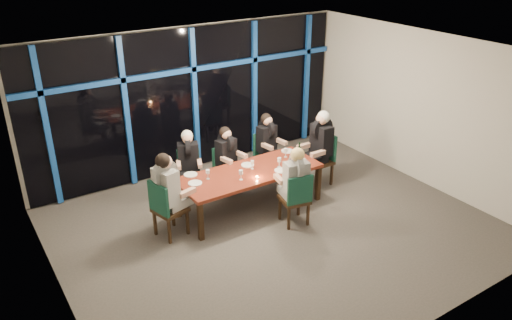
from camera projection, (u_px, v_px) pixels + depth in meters
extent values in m
plane|color=#534D49|center=(275.00, 227.00, 8.63)|extent=(7.00, 7.00, 0.00)
cube|color=beige|center=(192.00, 99.00, 10.28)|extent=(7.00, 0.04, 3.00)
cube|color=beige|center=(427.00, 235.00, 5.72)|extent=(7.00, 0.04, 3.00)
cube|color=beige|center=(49.00, 208.00, 6.27)|extent=(0.04, 6.00, 3.00)
cube|color=beige|center=(423.00, 109.00, 9.74)|extent=(0.04, 6.00, 3.00)
cube|color=white|center=(278.00, 55.00, 7.37)|extent=(7.00, 6.00, 0.04)
cube|color=black|center=(194.00, 100.00, 10.23)|extent=(6.86, 0.04, 2.94)
cube|color=navy|center=(47.00, 129.00, 8.76)|extent=(0.10, 0.10, 2.94)
cube|color=navy|center=(126.00, 114.00, 9.48)|extent=(0.10, 0.10, 2.94)
cube|color=navy|center=(195.00, 101.00, 10.20)|extent=(0.10, 0.10, 2.94)
cube|color=navy|center=(254.00, 89.00, 10.91)|extent=(0.10, 0.10, 2.94)
cube|color=navy|center=(306.00, 79.00, 11.63)|extent=(0.10, 0.10, 2.94)
cube|color=navy|center=(193.00, 69.00, 9.92)|extent=(6.86, 0.10, 0.10)
cube|color=#FF2D14|center=(232.00, 59.00, 10.74)|extent=(0.60, 0.05, 0.35)
cube|color=maroon|center=(250.00, 173.00, 8.94)|extent=(2.60, 1.00, 0.06)
cube|color=black|center=(201.00, 222.00, 8.15)|extent=(0.08, 0.08, 0.69)
cube|color=black|center=(318.00, 183.00, 9.38)|extent=(0.08, 0.08, 0.69)
cube|color=black|center=(178.00, 199.00, 8.81)|extent=(0.08, 0.08, 0.69)
cube|color=black|center=(290.00, 166.00, 10.04)|extent=(0.08, 0.08, 0.69)
cube|color=black|center=(190.00, 177.00, 9.43)|extent=(0.56, 0.56, 0.06)
cube|color=#174A38|center=(188.00, 161.00, 9.49)|extent=(0.41, 0.21, 0.48)
cube|color=black|center=(182.00, 193.00, 9.34)|extent=(0.05, 0.05, 0.40)
cube|color=black|center=(200.00, 191.00, 9.40)|extent=(0.05, 0.05, 0.40)
cube|color=black|center=(181.00, 184.00, 9.65)|extent=(0.05, 0.05, 0.40)
cube|color=black|center=(199.00, 183.00, 9.70)|extent=(0.05, 0.05, 0.40)
cube|color=black|center=(228.00, 172.00, 9.65)|extent=(0.49, 0.49, 0.06)
cube|color=#174A38|center=(221.00, 157.00, 9.67)|extent=(0.42, 0.13, 0.47)
cube|color=black|center=(227.00, 188.00, 9.53)|extent=(0.04, 0.04, 0.39)
cube|color=black|center=(240.00, 182.00, 9.74)|extent=(0.04, 0.04, 0.39)
cube|color=black|center=(216.00, 182.00, 9.75)|extent=(0.04, 0.04, 0.39)
cube|color=black|center=(229.00, 176.00, 9.96)|extent=(0.04, 0.04, 0.39)
cube|color=black|center=(268.00, 157.00, 10.24)|extent=(0.49, 0.49, 0.06)
cube|color=#174A38|center=(262.00, 143.00, 10.26)|extent=(0.43, 0.11, 0.48)
cube|color=black|center=(267.00, 173.00, 10.11)|extent=(0.04, 0.04, 0.40)
cube|color=black|center=(279.00, 168.00, 10.32)|extent=(0.04, 0.04, 0.40)
cube|color=black|center=(256.00, 167.00, 10.35)|extent=(0.04, 0.04, 0.40)
cube|color=black|center=(268.00, 162.00, 10.55)|extent=(0.04, 0.04, 0.40)
cube|color=black|center=(170.00, 210.00, 8.24)|extent=(0.58, 0.58, 0.06)
cube|color=#174A38|center=(158.00, 199.00, 7.97)|extent=(0.17, 0.48, 0.53)
cube|color=black|center=(188.00, 222.00, 8.35)|extent=(0.05, 0.05, 0.45)
cube|color=black|center=(173.00, 214.00, 8.59)|extent=(0.05, 0.05, 0.45)
cube|color=black|center=(169.00, 232.00, 8.10)|extent=(0.05, 0.05, 0.45)
cube|color=black|center=(155.00, 223.00, 8.33)|extent=(0.05, 0.05, 0.45)
cube|color=black|center=(318.00, 162.00, 9.92)|extent=(0.49, 0.49, 0.06)
cube|color=#174A38|center=(328.00, 146.00, 9.91)|extent=(0.06, 0.49, 0.54)
cube|color=black|center=(304.00, 172.00, 10.08)|extent=(0.04, 0.04, 0.45)
cube|color=black|center=(317.00, 179.00, 9.79)|extent=(0.04, 0.04, 0.45)
cube|color=black|center=(319.00, 167.00, 10.27)|extent=(0.04, 0.04, 0.45)
cube|color=black|center=(332.00, 174.00, 9.98)|extent=(0.04, 0.04, 0.45)
cube|color=black|center=(294.00, 199.00, 8.59)|extent=(0.54, 0.54, 0.06)
cube|color=#174A38|center=(300.00, 191.00, 8.31)|extent=(0.46, 0.14, 0.51)
cube|color=black|center=(298.00, 205.00, 8.91)|extent=(0.05, 0.05, 0.43)
cube|color=black|center=(280.00, 209.00, 8.79)|extent=(0.05, 0.05, 0.43)
cube|color=black|center=(308.00, 214.00, 8.61)|extent=(0.05, 0.05, 0.43)
cube|color=black|center=(289.00, 219.00, 8.48)|extent=(0.05, 0.05, 0.43)
cube|color=black|center=(190.00, 175.00, 9.28)|extent=(0.47, 0.50, 0.13)
cube|color=black|center=(188.00, 157.00, 9.29)|extent=(0.44, 0.36, 0.53)
cylinder|color=black|center=(188.00, 146.00, 9.20)|extent=(0.24, 0.41, 0.40)
sphere|color=tan|center=(187.00, 138.00, 9.11)|extent=(0.20, 0.20, 0.20)
sphere|color=silver|center=(187.00, 136.00, 9.13)|extent=(0.22, 0.22, 0.22)
cube|color=tan|center=(179.00, 165.00, 9.07)|extent=(0.18, 0.29, 0.08)
cube|color=tan|center=(200.00, 163.00, 9.14)|extent=(0.18, 0.29, 0.08)
cube|color=black|center=(232.00, 169.00, 9.54)|extent=(0.41, 0.45, 0.13)
cube|color=black|center=(226.00, 152.00, 9.51)|extent=(0.41, 0.29, 0.53)
cylinder|color=black|center=(226.00, 142.00, 9.42)|extent=(0.17, 0.40, 0.39)
sphere|color=tan|center=(226.00, 134.00, 9.34)|extent=(0.20, 0.20, 0.20)
sphere|color=black|center=(225.00, 132.00, 9.35)|extent=(0.22, 0.22, 0.22)
cube|color=tan|center=(227.00, 160.00, 9.26)|extent=(0.13, 0.29, 0.08)
cube|color=tan|center=(241.00, 155.00, 9.49)|extent=(0.13, 0.29, 0.08)
cube|color=black|center=(272.00, 155.00, 10.12)|extent=(0.40, 0.45, 0.13)
cube|color=black|center=(267.00, 138.00, 10.09)|extent=(0.41, 0.28, 0.54)
cylinder|color=black|center=(267.00, 128.00, 10.00)|extent=(0.15, 0.41, 0.40)
sphere|color=tan|center=(267.00, 121.00, 9.91)|extent=(0.20, 0.20, 0.20)
sphere|color=black|center=(266.00, 119.00, 9.93)|extent=(0.22, 0.22, 0.22)
cube|color=tan|center=(267.00, 147.00, 9.84)|extent=(0.12, 0.30, 0.08)
cube|color=tan|center=(281.00, 142.00, 10.07)|extent=(0.12, 0.30, 0.08)
cube|color=black|center=(176.00, 201.00, 8.28)|extent=(0.53, 0.48, 0.15)
cube|color=black|center=(166.00, 186.00, 8.02)|extent=(0.35, 0.47, 0.60)
cylinder|color=black|center=(165.00, 173.00, 7.92)|extent=(0.46, 0.21, 0.45)
sphere|color=tan|center=(165.00, 162.00, 7.85)|extent=(0.22, 0.22, 0.22)
sphere|color=black|center=(163.00, 161.00, 7.81)|extent=(0.24, 0.24, 0.24)
cube|color=tan|center=(187.00, 193.00, 8.12)|extent=(0.33, 0.16, 0.09)
cube|color=tan|center=(171.00, 184.00, 8.38)|extent=(0.33, 0.16, 0.09)
cube|color=black|center=(314.00, 158.00, 9.81)|extent=(0.46, 0.39, 0.15)
cube|color=black|center=(321.00, 140.00, 9.75)|extent=(0.26, 0.43, 0.60)
cylinder|color=black|center=(322.00, 128.00, 9.65)|extent=(0.45, 0.11, 0.45)
sphere|color=tan|center=(322.00, 119.00, 9.55)|extent=(0.23, 0.23, 0.23)
sphere|color=silver|center=(324.00, 117.00, 9.56)|extent=(0.25, 0.25, 0.25)
cube|color=tan|center=(304.00, 146.00, 9.85)|extent=(0.32, 0.09, 0.09)
cube|color=tan|center=(318.00, 154.00, 9.52)|extent=(0.32, 0.09, 0.09)
cube|color=black|center=(291.00, 191.00, 8.65)|extent=(0.44, 0.49, 0.14)
cube|color=black|center=(296.00, 178.00, 8.38)|extent=(0.45, 0.32, 0.57)
cylinder|color=black|center=(297.00, 166.00, 8.28)|extent=(0.18, 0.44, 0.43)
sphere|color=tan|center=(296.00, 155.00, 8.22)|extent=(0.21, 0.21, 0.21)
sphere|color=tan|center=(298.00, 155.00, 8.18)|extent=(0.23, 0.23, 0.23)
cube|color=tan|center=(300.00, 175.00, 8.69)|extent=(0.14, 0.31, 0.08)
cube|color=tan|center=(279.00, 179.00, 8.56)|extent=(0.14, 0.31, 0.08)
cylinder|color=white|center=(191.00, 175.00, 8.79)|extent=(0.24, 0.24, 0.01)
cylinder|color=white|center=(248.00, 165.00, 9.15)|extent=(0.24, 0.24, 0.01)
cylinder|color=white|center=(287.00, 151.00, 9.72)|extent=(0.24, 0.24, 0.01)
cylinder|color=white|center=(195.00, 183.00, 8.49)|extent=(0.24, 0.24, 0.01)
cylinder|color=white|center=(297.00, 156.00, 9.53)|extent=(0.24, 0.24, 0.01)
cylinder|color=white|center=(281.00, 170.00, 8.94)|extent=(0.24, 0.24, 0.01)
cylinder|color=black|center=(299.00, 153.00, 9.36)|extent=(0.07, 0.07, 0.24)
cylinder|color=black|center=(299.00, 145.00, 9.29)|extent=(0.03, 0.03, 0.09)
cylinder|color=silver|center=(299.00, 153.00, 9.36)|extent=(0.08, 0.08, 0.07)
cylinder|color=silver|center=(294.00, 160.00, 9.12)|extent=(0.11, 0.11, 0.20)
cylinder|color=silver|center=(297.00, 158.00, 9.14)|extent=(0.02, 0.02, 0.14)
cylinder|color=#FF9C4C|center=(257.00, 177.00, 8.69)|extent=(0.05, 0.05, 0.03)
cylinder|color=silver|center=(241.00, 180.00, 8.62)|extent=(0.07, 0.07, 0.01)
cylinder|color=silver|center=(241.00, 177.00, 8.60)|extent=(0.01, 0.01, 0.10)
cylinder|color=silver|center=(241.00, 172.00, 8.56)|extent=(0.07, 0.07, 0.07)
cylinder|color=silver|center=(252.00, 169.00, 9.02)|extent=(0.06, 0.06, 0.01)
cylinder|color=silver|center=(252.00, 166.00, 9.00)|extent=(0.01, 0.01, 0.09)
cylinder|color=silver|center=(252.00, 162.00, 8.96)|extent=(0.06, 0.06, 0.06)
cylinder|color=silver|center=(279.00, 167.00, 9.08)|extent=(0.07, 0.07, 0.01)
cylinder|color=silver|center=(279.00, 164.00, 9.05)|extent=(0.01, 0.01, 0.11)
cylinder|color=silver|center=(279.00, 160.00, 9.02)|extent=(0.07, 0.07, 0.07)
cylinder|color=silver|center=(208.00, 179.00, 8.65)|extent=(0.06, 0.06, 0.01)
cylinder|color=silver|center=(208.00, 176.00, 8.63)|extent=(0.01, 0.01, 0.10)
cylinder|color=silver|center=(208.00, 172.00, 8.59)|extent=(0.07, 0.07, 0.07)
cylinder|color=silver|center=(285.00, 157.00, 9.48)|extent=(0.06, 0.06, 0.01)
cylinder|color=silver|center=(286.00, 154.00, 9.46)|extent=(0.01, 0.01, 0.10)
cylinder|color=silver|center=(286.00, 150.00, 9.42)|extent=(0.07, 0.07, 0.07)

